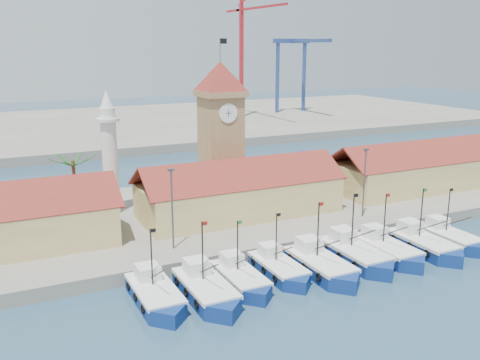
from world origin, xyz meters
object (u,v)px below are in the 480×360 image
boat_0 (156,296)px  boat_4 (322,267)px  minaret (110,152)px  clock_tower (221,130)px

boat_0 → boat_4: boat_4 is taller
boat_0 → boat_4: bearing=-3.6°
boat_4 → minaret: bearing=121.2°
minaret → clock_tower: bearing=-7.6°
boat_0 → boat_4: (17.62, -1.11, 0.05)m
clock_tower → boat_0: bearing=-126.2°
boat_0 → minaret: 26.63m
boat_0 → boat_4: size_ratio=0.93×
boat_0 → clock_tower: clock_tower is taller
boat_4 → minaret: minaret is taller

